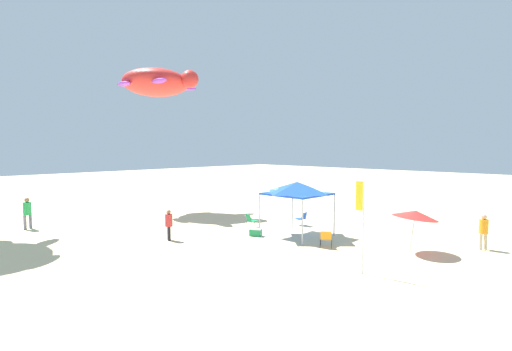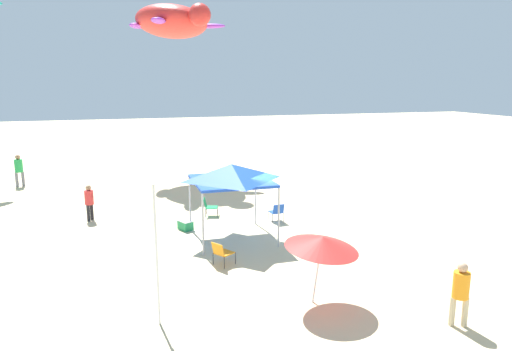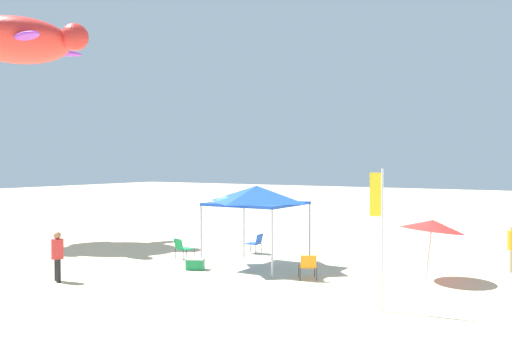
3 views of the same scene
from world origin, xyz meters
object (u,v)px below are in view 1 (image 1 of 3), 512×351
at_px(folding_chair_right_of_tent, 251,220).
at_px(person_watching_sky, 484,229).
at_px(canopy_tent, 297,188).
at_px(folding_chair_left_of_tent, 326,238).
at_px(kite_turtle_red, 157,83).
at_px(person_beachcomber, 27,211).
at_px(beach_umbrella, 416,214).
at_px(banner_flag, 362,217).
at_px(folding_chair_facing_ocean, 302,218).
at_px(cooler_box, 256,232).
at_px(person_by_tent, 169,222).

distance_m(folding_chair_right_of_tent, person_watching_sky, 11.85).
distance_m(canopy_tent, folding_chair_left_of_tent, 3.40).
bearing_deg(kite_turtle_red, person_beachcomber, -113.46).
bearing_deg(beach_umbrella, kite_turtle_red, 4.20).
height_order(banner_flag, person_watching_sky, banner_flag).
relative_size(folding_chair_left_of_tent, folding_chair_right_of_tent, 1.00).
relative_size(canopy_tent, kite_turtle_red, 0.46).
relative_size(folding_chair_facing_ocean, person_beachcomber, 0.44).
bearing_deg(cooler_box, person_watching_sky, -150.72).
height_order(folding_chair_right_of_tent, banner_flag, banner_flag).
bearing_deg(folding_chair_right_of_tent, folding_chair_facing_ocean, -107.57).
distance_m(cooler_box, kite_turtle_red, 14.68).
xyz_separation_m(cooler_box, person_beachcomber, (10.66, 7.92, 0.88)).
distance_m(folding_chair_right_of_tent, kite_turtle_red, 13.22).
height_order(banner_flag, kite_turtle_red, kite_turtle_red).
bearing_deg(banner_flag, person_beachcomber, 19.14).
distance_m(canopy_tent, person_watching_sky, 8.93).
relative_size(folding_chair_right_of_tent, kite_turtle_red, 0.13).
distance_m(folding_chair_left_of_tent, person_watching_sky, 7.22).
bearing_deg(person_by_tent, cooler_box, -96.29).
height_order(folding_chair_facing_ocean, cooler_box, folding_chair_facing_ocean).
height_order(cooler_box, kite_turtle_red, kite_turtle_red).
bearing_deg(folding_chair_left_of_tent, folding_chair_facing_ocean, -71.97).
relative_size(folding_chair_facing_ocean, folding_chair_left_of_tent, 1.00).
bearing_deg(person_by_tent, canopy_tent, -99.91).
bearing_deg(banner_flag, folding_chair_left_of_tent, -36.48).
height_order(person_watching_sky, kite_turtle_red, kite_turtle_red).
bearing_deg(person_by_tent, folding_chair_right_of_tent, -72.26).
distance_m(canopy_tent, person_beachcomber, 15.53).
relative_size(folding_chair_facing_ocean, kite_turtle_red, 0.13).
relative_size(canopy_tent, person_beachcomber, 1.59).
bearing_deg(folding_chair_right_of_tent, kite_turtle_red, 16.10).
bearing_deg(person_by_tent, person_watching_sky, -115.59).
relative_size(beach_umbrella, banner_flag, 0.58).
xyz_separation_m(beach_umbrella, person_watching_sky, (-2.04, -2.76, -0.77)).
bearing_deg(person_beachcomber, folding_chair_left_of_tent, -75.65).
bearing_deg(beach_umbrella, cooler_box, 18.95).
height_order(beach_umbrella, folding_chair_right_of_tent, beach_umbrella).
bearing_deg(person_watching_sky, person_by_tent, 153.98).
distance_m(beach_umbrella, person_beachcomber, 20.94).
relative_size(folding_chair_facing_ocean, folding_chair_right_of_tent, 1.00).
relative_size(folding_chair_left_of_tent, cooler_box, 1.11).
bearing_deg(canopy_tent, person_by_tent, 52.84).
bearing_deg(canopy_tent, person_beachcomber, 37.84).
xyz_separation_m(cooler_box, kite_turtle_red, (11.33, -1.18, 9.27)).
height_order(canopy_tent, person_beachcomber, canopy_tent).
xyz_separation_m(cooler_box, person_watching_sky, (-9.50, -5.32, 0.77)).
bearing_deg(folding_chair_facing_ocean, canopy_tent, 29.05).
bearing_deg(folding_chair_facing_ocean, person_watching_sky, 95.13).
height_order(person_beachcomber, person_watching_sky, person_beachcomber).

